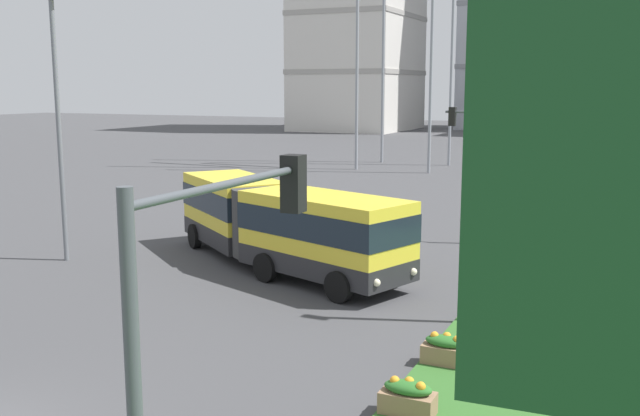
# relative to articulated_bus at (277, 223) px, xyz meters

# --- Properties ---
(articulated_bus) EXTENTS (11.42, 7.69, 3.00)m
(articulated_bus) POSITION_rel_articulated_bus_xyz_m (0.00, 0.00, 0.00)
(articulated_bus) COLOR yellow
(articulated_bus) RESTS_ON ground
(flower_planter_1) EXTENTS (1.10, 0.56, 0.74)m
(flower_planter_1) POSITION_rel_articulated_bus_xyz_m (8.08, -9.59, -1.23)
(flower_planter_1) COLOR #937051
(flower_planter_1) RESTS_ON grass_median
(flower_planter_2) EXTENTS (1.10, 0.56, 0.74)m
(flower_planter_2) POSITION_rel_articulated_bus_xyz_m (8.08, -6.68, -1.23)
(flower_planter_2) COLOR #937051
(flower_planter_2) RESTS_ON grass_median
(traffic_light_far_right) EXTENTS (3.68, 0.28, 5.70)m
(traffic_light_far_right) POSITION_rel_articulated_bus_xyz_m (6.47, 7.71, 2.28)
(traffic_light_far_right) COLOR #474C51
(traffic_light_far_right) RESTS_ON ground
(traffic_light_near_right) EXTENTS (0.28, 3.88, 5.63)m
(traffic_light_near_right) POSITION_rel_articulated_bus_xyz_m (7.68, -15.98, 2.25)
(traffic_light_near_right) COLOR #474C51
(traffic_light_near_right) RESTS_ON ground
(streetlight_left) EXTENTS (0.70, 0.28, 9.87)m
(streetlight_left) POSITION_rel_articulated_bus_xyz_m (-7.84, -2.44, 3.73)
(streetlight_left) COLOR slate
(streetlight_left) RESTS_ON ground
(streetlight_median) EXTENTS (0.70, 0.28, 9.46)m
(streetlight_median) POSITION_rel_articulated_bus_xyz_m (9.98, -2.55, 3.52)
(streetlight_median) COLOR slate
(streetlight_median) RESTS_ON ground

